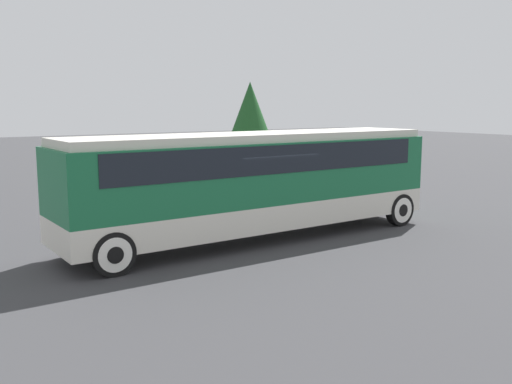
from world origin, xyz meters
The scene contains 5 objects.
ground_plane centered at (0.00, 0.00, 0.00)m, with size 120.00×120.00×0.00m, color #38383A.
tour_bus centered at (0.10, 0.00, 1.84)m, with size 11.37×2.51×3.05m.
parked_car_near centered at (5.00, 7.99, 0.71)m, with size 4.57×1.98×1.43m.
parked_car_mid centered at (-0.22, 8.06, 0.76)m, with size 4.04×1.90×1.54m.
tree_right centered at (13.29, 19.72, 3.53)m, with size 2.81×2.81×5.42m.
Camera 1 is at (-9.20, -13.15, 3.83)m, focal length 40.00 mm.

